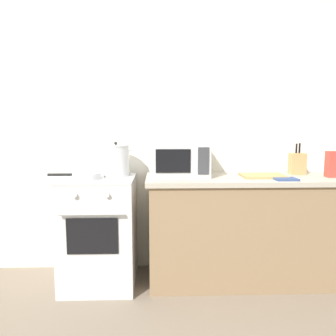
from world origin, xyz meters
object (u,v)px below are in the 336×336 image
(knife_block, at_px, (297,164))
(oven_mitt, at_px, (286,179))
(cutting_board, at_px, (263,176))
(stock_pot, at_px, (116,160))
(pasta_box, at_px, (331,164))
(stove, at_px, (100,231))
(microwave, at_px, (179,159))
(frying_pan, at_px, (86,176))

(knife_block, bearing_deg, oven_mitt, -126.38)
(cutting_board, height_order, oven_mitt, cutting_board)
(stock_pot, height_order, knife_block, stock_pot)
(pasta_box, height_order, oven_mitt, pasta_box)
(knife_block, bearing_deg, stock_pot, -179.06)
(stove, relative_size, stock_pot, 2.89)
(knife_block, bearing_deg, cutting_board, -158.32)
(microwave, bearing_deg, frying_pan, -170.84)
(stove, relative_size, oven_mitt, 5.11)
(microwave, bearing_deg, stove, -173.38)
(cutting_board, xyz_separation_m, pasta_box, (0.57, -0.03, 0.10))
(stock_pot, xyz_separation_m, frying_pan, (-0.23, -0.16, -0.11))
(cutting_board, bearing_deg, microwave, 173.71)
(microwave, distance_m, pasta_box, 1.28)
(frying_pan, height_order, cutting_board, frying_pan)
(stock_pot, bearing_deg, stove, -140.12)
(stove, bearing_deg, oven_mitt, -5.96)
(knife_block, bearing_deg, stove, -175.37)
(stock_pot, height_order, pasta_box, stock_pot)
(microwave, bearing_deg, pasta_box, -4.84)
(frying_pan, xyz_separation_m, pasta_box, (2.05, 0.02, 0.08))
(stock_pot, distance_m, frying_pan, 0.30)
(microwave, height_order, cutting_board, microwave)
(stock_pot, height_order, cutting_board, stock_pot)
(stove, bearing_deg, frying_pan, -153.22)
(stove, distance_m, pasta_box, 2.04)
(frying_pan, distance_m, oven_mitt, 1.61)
(frying_pan, xyz_separation_m, knife_block, (1.83, 0.19, 0.07))
(stock_pot, bearing_deg, cutting_board, -5.18)
(cutting_board, height_order, knife_block, knife_block)
(oven_mitt, bearing_deg, stock_pot, 168.82)
(stove, xyz_separation_m, frying_pan, (-0.09, -0.05, 0.48))
(stock_pot, relative_size, microwave, 0.64)
(frying_pan, xyz_separation_m, microwave, (0.77, 0.12, 0.12))
(cutting_board, bearing_deg, stove, -179.95)
(frying_pan, relative_size, pasta_box, 1.98)
(stove, bearing_deg, cutting_board, 0.05)
(cutting_board, distance_m, knife_block, 0.39)
(frying_pan, distance_m, cutting_board, 1.48)
(stock_pot, xyz_separation_m, pasta_box, (1.82, -0.14, -0.03))
(stove, height_order, microwave, microwave)
(cutting_board, bearing_deg, pasta_box, -3.02)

